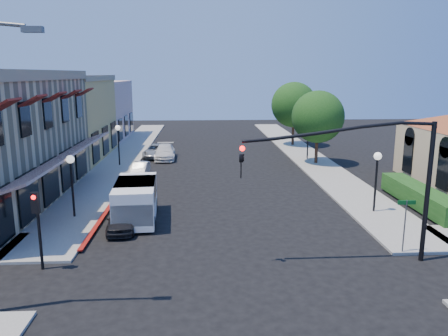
{
  "coord_description": "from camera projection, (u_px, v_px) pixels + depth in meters",
  "views": [
    {
      "loc": [
        -1.44,
        -15.57,
        7.89
      ],
      "look_at": [
        -0.12,
        8.78,
        2.6
      ],
      "focal_mm": 35.0,
      "sensor_mm": 36.0,
      "label": 1
    }
  ],
  "objects": [
    {
      "name": "lamppost_left_near",
      "position": [
        71.0,
        170.0,
        23.72
      ],
      "size": [
        0.44,
        0.44,
        3.57
      ],
      "color": "black",
      "rests_on": "ground"
    },
    {
      "name": "lamppost_right_far",
      "position": [
        308.0,
        131.0,
        40.23
      ],
      "size": [
        0.44,
        0.44,
        3.57
      ],
      "color": "black",
      "rests_on": "ground"
    },
    {
      "name": "street_tree_b",
      "position": [
        294.0,
        105.0,
        47.67
      ],
      "size": [
        4.94,
        4.94,
        7.02
      ],
      "color": "black",
      "rests_on": "ground"
    },
    {
      "name": "parked_car_b",
      "position": [
        140.0,
        169.0,
        34.37
      ],
      "size": [
        1.27,
        3.27,
        1.06
      ],
      "primitive_type": "imported",
      "rotation": [
        0.0,
        0.0,
        -0.04
      ],
      "color": "#A9ABAE",
      "rests_on": "ground"
    },
    {
      "name": "lamppost_right_near",
      "position": [
        377.0,
        167.0,
        24.62
      ],
      "size": [
        0.44,
        0.44,
        3.57
      ],
      "color": "black",
      "rests_on": "ground"
    },
    {
      "name": "parked_car_d",
      "position": [
        156.0,
        151.0,
        41.88
      ],
      "size": [
        2.4,
        4.58,
        1.23
      ],
      "primitive_type": "imported",
      "rotation": [
        0.0,
        0.0,
        -0.08
      ],
      "color": "#9EA1A3",
      "rests_on": "ground"
    },
    {
      "name": "street_name_sign",
      "position": [
        405.0,
        218.0,
        19.13
      ],
      "size": [
        0.8,
        0.06,
        2.5
      ],
      "color": "#595B5E",
      "rests_on": "ground"
    },
    {
      "name": "curb_red_strip",
      "position": [
        104.0,
        218.0,
        24.39
      ],
      "size": [
        0.25,
        10.0,
        0.06
      ],
      "primitive_type": "cube",
      "color": "maroon",
      "rests_on": "ground"
    },
    {
      "name": "signal_mast_arm",
      "position": [
        379.0,
        168.0,
        17.85
      ],
      "size": [
        8.01,
        0.39,
        6.0
      ],
      "color": "black",
      "rests_on": "ground"
    },
    {
      "name": "yellow_stucco_building",
      "position": [
        50.0,
        118.0,
        40.69
      ],
      "size": [
        10.0,
        12.0,
        7.6
      ],
      "primitive_type": "cube",
      "color": "tan",
      "rests_on": "ground"
    },
    {
      "name": "parked_car_a",
      "position": [
        121.0,
        219.0,
        22.38
      ],
      "size": [
        1.71,
        3.55,
        1.17
      ],
      "primitive_type": "imported",
      "rotation": [
        0.0,
        0.0,
        0.1
      ],
      "color": "black",
      "rests_on": "ground"
    },
    {
      "name": "ground",
      "position": [
        239.0,
        281.0,
        16.94
      ],
      "size": [
        120.0,
        120.0,
        0.0
      ],
      "primitive_type": "plane",
      "color": "black",
      "rests_on": "ground"
    },
    {
      "name": "pink_stucco_building",
      "position": [
        83.0,
        111.0,
        52.46
      ],
      "size": [
        10.0,
        12.0,
        7.0
      ],
      "primitive_type": "cube",
      "color": "tan",
      "rests_on": "ground"
    },
    {
      "name": "white_van",
      "position": [
        136.0,
        199.0,
        23.65
      ],
      "size": [
        2.41,
        4.98,
        2.15
      ],
      "color": "white",
      "rests_on": "ground"
    },
    {
      "name": "secondary_signal",
      "position": [
        37.0,
        216.0,
        17.4
      ],
      "size": [
        0.28,
        0.42,
        3.32
      ],
      "color": "black",
      "rests_on": "ground"
    },
    {
      "name": "lamppost_left_far",
      "position": [
        118.0,
        135.0,
        37.38
      ],
      "size": [
        0.44,
        0.44,
        3.57
      ],
      "color": "black",
      "rests_on": "ground"
    },
    {
      "name": "sidewalk_right",
      "position": [
        302.0,
        153.0,
        43.74
      ],
      "size": [
        3.5,
        50.0,
        0.12
      ],
      "primitive_type": "cube",
      "color": "gray",
      "rests_on": "ground"
    },
    {
      "name": "parked_car_c",
      "position": [
        165.0,
        152.0,
        40.94
      ],
      "size": [
        2.04,
        4.66,
        1.33
      ],
      "primitive_type": "imported",
      "rotation": [
        0.0,
        0.0,
        0.04
      ],
      "color": "silver",
      "rests_on": "ground"
    },
    {
      "name": "sidewalk_left",
      "position": [
        126.0,
        155.0,
        42.82
      ],
      "size": [
        3.5,
        50.0,
        0.12
      ],
      "primitive_type": "cube",
      "color": "gray",
      "rests_on": "ground"
    },
    {
      "name": "hedge",
      "position": [
        419.0,
        207.0,
        26.35
      ],
      "size": [
        1.4,
        8.0,
        1.1
      ],
      "primitive_type": "cube",
      "color": "#174313",
      "rests_on": "ground"
    },
    {
      "name": "street_tree_a",
      "position": [
        318.0,
        117.0,
        37.99
      ],
      "size": [
        4.56,
        4.56,
        6.48
      ],
      "color": "black",
      "rests_on": "ground"
    }
  ]
}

